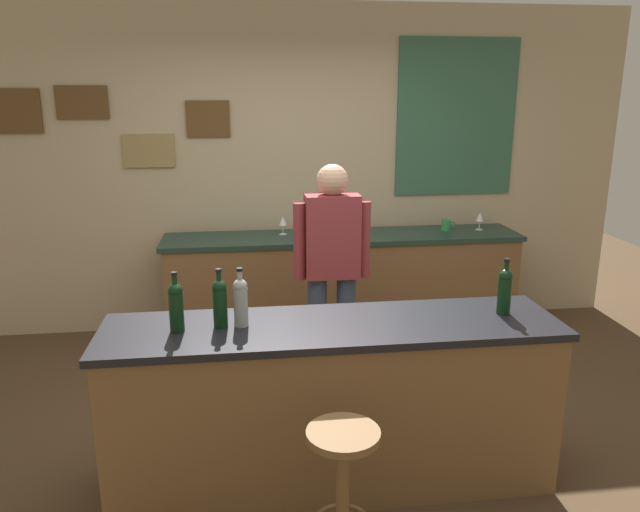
# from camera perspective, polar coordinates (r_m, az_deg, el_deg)

# --- Properties ---
(ground_plane) EXTENTS (10.00, 10.00, 0.00)m
(ground_plane) POSITION_cam_1_polar(r_m,az_deg,el_deg) (3.90, 0.23, -16.88)
(ground_plane) COLOR #4C3823
(back_wall) EXTENTS (6.00, 0.09, 2.80)m
(back_wall) POSITION_cam_1_polar(r_m,az_deg,el_deg) (5.36, -2.42, 8.18)
(back_wall) COLOR tan
(back_wall) RESTS_ON ground_plane
(bar_counter) EXTENTS (2.36, 0.60, 0.92)m
(bar_counter) POSITION_cam_1_polar(r_m,az_deg,el_deg) (3.32, 1.19, -13.76)
(bar_counter) COLOR brown
(bar_counter) RESTS_ON ground_plane
(side_counter) EXTENTS (3.02, 0.56, 0.90)m
(side_counter) POSITION_cam_1_polar(r_m,az_deg,el_deg) (5.25, 2.15, -2.77)
(side_counter) COLOR brown
(side_counter) RESTS_ON ground_plane
(bartender) EXTENTS (0.52, 0.21, 1.62)m
(bartender) POSITION_cam_1_polar(r_m,az_deg,el_deg) (4.09, 1.13, -0.89)
(bartender) COLOR #384766
(bartender) RESTS_ON ground_plane
(bar_stool) EXTENTS (0.32, 0.32, 0.68)m
(bar_stool) POSITION_cam_1_polar(r_m,az_deg,el_deg) (2.79, 2.16, -20.01)
(bar_stool) COLOR brown
(bar_stool) RESTS_ON ground_plane
(wine_bottle_a) EXTENTS (0.07, 0.07, 0.31)m
(wine_bottle_a) POSITION_cam_1_polar(r_m,az_deg,el_deg) (3.07, -13.41, -4.52)
(wine_bottle_a) COLOR black
(wine_bottle_a) RESTS_ON bar_counter
(wine_bottle_b) EXTENTS (0.07, 0.07, 0.31)m
(wine_bottle_b) POSITION_cam_1_polar(r_m,az_deg,el_deg) (3.08, -9.41, -4.23)
(wine_bottle_b) COLOR black
(wine_bottle_b) RESTS_ON bar_counter
(wine_bottle_c) EXTENTS (0.07, 0.07, 0.31)m
(wine_bottle_c) POSITION_cam_1_polar(r_m,az_deg,el_deg) (3.08, -7.49, -4.17)
(wine_bottle_c) COLOR #999E99
(wine_bottle_c) RESTS_ON bar_counter
(wine_bottle_d) EXTENTS (0.07, 0.07, 0.31)m
(wine_bottle_d) POSITION_cam_1_polar(r_m,az_deg,el_deg) (3.36, 17.01, -3.03)
(wine_bottle_d) COLOR black
(wine_bottle_d) RESTS_ON bar_counter
(wine_glass_a) EXTENTS (0.07, 0.07, 0.16)m
(wine_glass_a) POSITION_cam_1_polar(r_m,az_deg,el_deg) (5.13, -3.52, 3.24)
(wine_glass_a) COLOR silver
(wine_glass_a) RESTS_ON side_counter
(wine_glass_b) EXTENTS (0.07, 0.07, 0.16)m
(wine_glass_b) POSITION_cam_1_polar(r_m,az_deg,el_deg) (5.48, 14.82, 3.53)
(wine_glass_b) COLOR silver
(wine_glass_b) RESTS_ON side_counter
(coffee_mug) EXTENTS (0.12, 0.08, 0.09)m
(coffee_mug) POSITION_cam_1_polar(r_m,az_deg,el_deg) (5.40, 11.80, 2.87)
(coffee_mug) COLOR #338C4C
(coffee_mug) RESTS_ON side_counter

